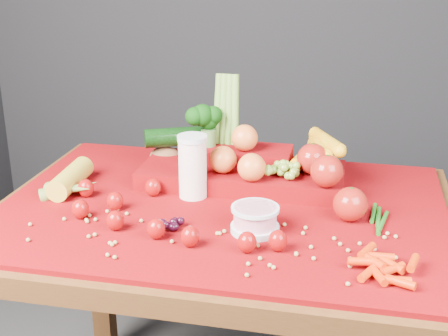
% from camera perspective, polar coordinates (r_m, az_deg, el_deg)
% --- Properties ---
extents(table, '(1.10, 0.80, 0.75)m').
position_cam_1_polar(table, '(1.54, -0.16, -7.05)').
color(table, '#3B200D').
rests_on(table, ground).
extents(red_cloth, '(1.05, 0.75, 0.01)m').
position_cam_1_polar(red_cloth, '(1.50, -0.16, -3.63)').
color(red_cloth, '#730305').
rests_on(red_cloth, table).
extents(milk_glass, '(0.07, 0.07, 0.16)m').
position_cam_1_polar(milk_glass, '(1.52, -2.89, 0.35)').
color(milk_glass, silver).
rests_on(milk_glass, red_cloth).
extents(yogurt_bowl, '(0.11, 0.11, 0.06)m').
position_cam_1_polar(yogurt_bowl, '(1.36, 2.86, -4.62)').
color(yogurt_bowl, silver).
rests_on(yogurt_bowl, red_cloth).
extents(strawberry_scatter, '(0.54, 0.28, 0.05)m').
position_cam_1_polar(strawberry_scatter, '(1.40, -6.39, -4.25)').
color(strawberry_scatter, maroon).
rests_on(strawberry_scatter, red_cloth).
extents(dark_grape_cluster, '(0.06, 0.05, 0.03)m').
position_cam_1_polar(dark_grape_cluster, '(1.39, -4.93, -4.92)').
color(dark_grape_cluster, black).
rests_on(dark_grape_cluster, red_cloth).
extents(soybean_scatter, '(0.84, 0.24, 0.01)m').
position_cam_1_polar(soybean_scatter, '(1.32, -2.04, -6.69)').
color(soybean_scatter, '#AC8F4A').
rests_on(soybean_scatter, red_cloth).
extents(corn_ear, '(0.19, 0.24, 0.06)m').
position_cam_1_polar(corn_ear, '(1.60, -13.94, -1.61)').
color(corn_ear, gold).
rests_on(corn_ear, red_cloth).
extents(potato, '(0.09, 0.07, 0.06)m').
position_cam_1_polar(potato, '(1.73, -5.36, 0.95)').
color(potato, brown).
rests_on(potato, red_cloth).
extents(baby_carrot_pile, '(0.18, 0.18, 0.03)m').
position_cam_1_polar(baby_carrot_pile, '(1.24, 14.64, -8.76)').
color(baby_carrot_pile, red).
rests_on(baby_carrot_pile, red_cloth).
extents(green_bean_pile, '(0.14, 0.12, 0.01)m').
position_cam_1_polar(green_bean_pile, '(1.46, 13.76, -4.51)').
color(green_bean_pile, '#1B5D15').
rests_on(green_bean_pile, red_cloth).
extents(produce_mound, '(0.61, 0.38, 0.27)m').
position_cam_1_polar(produce_mound, '(1.61, 2.58, 0.56)').
color(produce_mound, '#730305').
rests_on(produce_mound, red_cloth).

